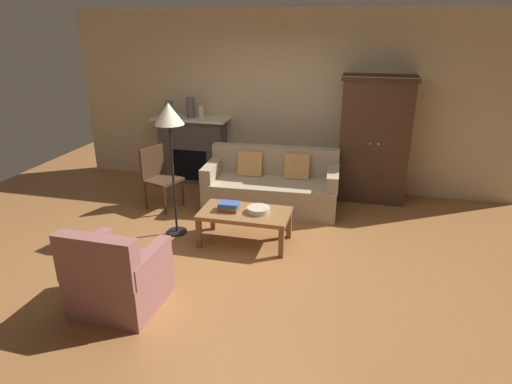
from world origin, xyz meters
TOP-DOWN VIEW (x-y plane):
  - ground_plane at (0.00, 0.00)m, footprint 9.60×9.60m
  - back_wall at (0.00, 2.55)m, footprint 7.20×0.10m
  - fireplace at (-1.55, 2.30)m, footprint 1.26×0.48m
  - armoire at (1.40, 2.22)m, footprint 1.06×0.57m
  - couch at (-0.01, 1.49)m, footprint 1.96×0.95m
  - coffee_table at (-0.09, 0.31)m, footprint 1.10×0.60m
  - fruit_bowl at (0.08, 0.32)m, footprint 0.28×0.28m
  - book_stack at (-0.29, 0.29)m, footprint 0.25×0.18m
  - mantel_vase_jade at (-1.93, 2.28)m, footprint 0.13×0.13m
  - mantel_vase_slate at (-1.55, 2.28)m, footprint 0.13×0.13m
  - mantel_vase_cream at (-1.37, 2.28)m, footprint 0.09×0.09m
  - armchair_near_left at (-0.92, -1.28)m, footprint 0.79×0.78m
  - side_chair_wooden at (-1.63, 1.12)m, footprint 0.56×0.56m
  - floor_lamp at (-1.03, 0.35)m, footprint 0.36×0.36m

SIDE VIEW (x-z plane):
  - ground_plane at x=0.00m, z-range 0.00..0.00m
  - armchair_near_left at x=-0.92m, z-range -0.12..0.76m
  - couch at x=-0.01m, z-range -0.11..0.75m
  - coffee_table at x=-0.09m, z-range 0.16..0.58m
  - fruit_bowl at x=0.08m, z-range 0.42..0.49m
  - book_stack at x=-0.29m, z-range 0.42..0.52m
  - side_chair_wooden at x=-1.63m, z-range 0.06..0.96m
  - fireplace at x=-1.55m, z-range 0.01..1.13m
  - armoire at x=1.40m, z-range 0.00..1.88m
  - mantel_vase_cream at x=-1.37m, z-range 1.12..1.32m
  - mantel_vase_jade at x=-1.93m, z-range 1.12..1.38m
  - mantel_vase_slate at x=-1.55m, z-range 1.12..1.44m
  - back_wall at x=0.00m, z-range 0.00..2.80m
  - floor_lamp at x=-1.03m, z-range 0.62..2.32m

